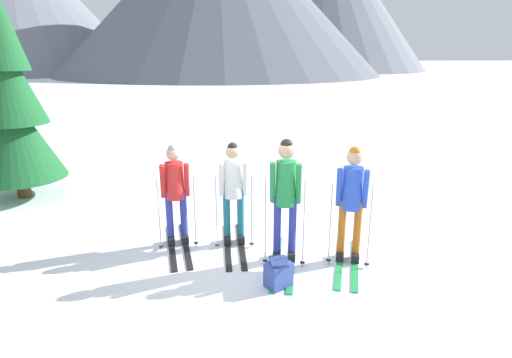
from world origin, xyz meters
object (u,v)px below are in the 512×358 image
object	(u,v)px
backpack_on_snow_front	(278,273)
skier_in_green	(285,195)
skier_in_blue	(352,198)
pine_tree_near	(9,101)
skier_in_white	(233,188)
skier_in_red	(175,192)

from	to	relation	value
backpack_on_snow_front	skier_in_green	bearing A→B (deg)	74.47
skier_in_green	backpack_on_snow_front	bearing A→B (deg)	-105.53
skier_in_blue	pine_tree_near	size ratio (longest dim) A/B	0.39
skier_in_white	backpack_on_snow_front	xyz separation A→B (m)	(0.51, -1.38, -0.74)
skier_in_red	backpack_on_snow_front	bearing A→B (deg)	-45.52
skier_in_green	skier_in_blue	xyz separation A→B (m)	(0.94, -0.09, -0.04)
skier_in_red	skier_in_blue	distance (m)	2.67
skier_in_white	skier_in_green	bearing A→B (deg)	-43.02
skier_in_red	skier_in_white	bearing A→B (deg)	-3.67
skier_in_white	skier_in_blue	bearing A→B (deg)	-24.67
skier_in_blue	backpack_on_snow_front	world-z (taller)	skier_in_blue
skier_in_red	backpack_on_snow_front	distance (m)	2.13
skier_in_red	pine_tree_near	size ratio (longest dim) A/B	0.39
skier_in_green	pine_tree_near	distance (m)	6.17
backpack_on_snow_front	pine_tree_near	bearing A→B (deg)	139.83
skier_in_red	skier_in_blue	size ratio (longest dim) A/B	1.00
skier_in_red	skier_in_white	xyz separation A→B (m)	(0.90, -0.06, 0.05)
skier_in_white	backpack_on_snow_front	world-z (taller)	skier_in_white
skier_in_blue	backpack_on_snow_front	bearing A→B (deg)	-151.30
skier_in_red	pine_tree_near	distance (m)	4.51
skier_in_blue	skier_in_green	bearing A→B (deg)	174.28
backpack_on_snow_front	skier_in_white	bearing A→B (deg)	110.35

